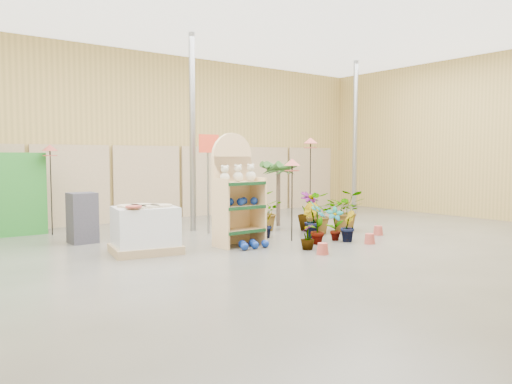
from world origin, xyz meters
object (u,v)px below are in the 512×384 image
(pallet_stack, at_px, (145,230))
(potted_plant_2, at_px, (316,214))
(display_shelf, at_px, (235,194))
(bird_table_front, at_px, (292,165))

(pallet_stack, relative_size, potted_plant_2, 1.49)
(display_shelf, relative_size, pallet_stack, 1.64)
(pallet_stack, relative_size, bird_table_front, 0.79)
(display_shelf, bearing_deg, bird_table_front, -17.86)
(bird_table_front, xyz_separation_m, potted_plant_2, (1.07, 0.40, -1.10))
(pallet_stack, height_order, potted_plant_2, potted_plant_2)
(pallet_stack, distance_m, bird_table_front, 3.18)
(display_shelf, xyz_separation_m, bird_table_front, (1.16, -0.35, 0.56))
(bird_table_front, bearing_deg, potted_plant_2, 20.70)
(pallet_stack, bearing_deg, potted_plant_2, 7.29)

